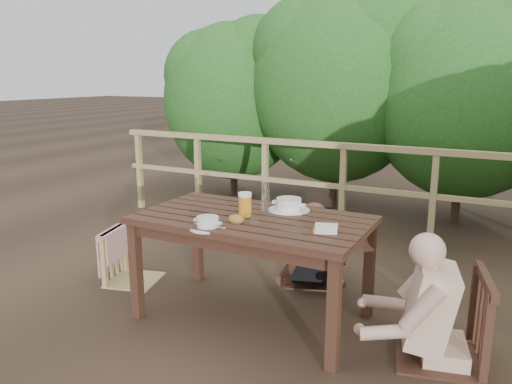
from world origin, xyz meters
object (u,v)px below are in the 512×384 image
at_px(chair_left, 132,234).
at_px(beer_glass, 245,205).
at_px(woman, 315,209).
at_px(diner_right, 452,258).
at_px(soup_near, 208,223).
at_px(chair_right, 445,277).
at_px(soup_far, 289,205).
at_px(butter_tub, 326,230).
at_px(table, 253,268).
at_px(chair_far, 314,231).
at_px(tumbler, 254,222).
at_px(bread_roll, 236,219).
at_px(bottle, 266,199).

relative_size(chair_left, beer_glass, 4.58).
height_order(woman, diner_right, diner_right).
bearing_deg(soup_near, chair_right, 15.18).
bearing_deg(soup_far, butter_tub, -41.83).
bearing_deg(table, soup_far, 61.78).
height_order(woman, soup_far, woman).
distance_m(diner_right, beer_glass, 1.35).
distance_m(woman, diner_right, 1.36).
relative_size(chair_far, beer_glass, 4.89).
xyz_separation_m(tumbler, butter_tub, (0.47, 0.07, -0.01)).
distance_m(table, woman, 0.86).
distance_m(woman, bread_roll, 1.00).
relative_size(table, bottle, 6.58).
bearing_deg(tumbler, bread_roll, -178.37).
bearing_deg(chair_left, chair_far, -77.14).
relative_size(soup_near, beer_glass, 1.33).
bearing_deg(tumbler, soup_far, 83.01).
distance_m(diner_right, soup_far, 1.17).
relative_size(chair_right, butter_tub, 7.44).
bearing_deg(soup_far, soup_near, -115.73).
height_order(diner_right, bottle, diner_right).
relative_size(chair_left, bread_roll, 7.36).
bearing_deg(chair_right, soup_near, -87.87).
xyz_separation_m(table, beer_glass, (-0.05, -0.01, 0.45)).
bearing_deg(soup_near, soup_far, 64.27).
xyz_separation_m(soup_near, beer_glass, (0.09, 0.32, 0.05)).
bearing_deg(woman, diner_right, 127.95).
relative_size(chair_right, bottle, 4.39).
relative_size(table, bread_roll, 13.98).
bearing_deg(bread_roll, table, 78.26).
bearing_deg(chair_right, chair_left, -104.20).
height_order(soup_far, bottle, bottle).
bearing_deg(soup_far, chair_left, -172.20).
relative_size(chair_left, chair_right, 0.79).
distance_m(soup_far, tumbler, 0.44).
bearing_deg(tumbler, butter_tub, 7.98).
relative_size(soup_far, butter_tub, 2.16).
relative_size(table, chair_right, 1.50).
relative_size(soup_far, beer_glass, 1.68).
height_order(chair_far, butter_tub, chair_far).
bearing_deg(beer_glass, chair_left, 174.57).
relative_size(chair_left, soup_near, 3.45).
height_order(beer_glass, bottle, bottle).
xyz_separation_m(chair_left, woman, (1.33, 0.71, 0.20)).
xyz_separation_m(table, chair_far, (0.15, 0.78, 0.08)).
bearing_deg(bottle, beer_glass, -128.56).
bearing_deg(table, tumbler, -60.21).
xyz_separation_m(soup_far, tumbler, (-0.05, -0.44, -0.02)).
relative_size(soup_near, tumbler, 3.40).
bearing_deg(beer_glass, soup_near, -106.22).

